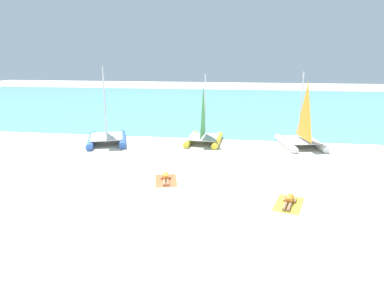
# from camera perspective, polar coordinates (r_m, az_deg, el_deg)

# --- Properties ---
(ground_plane) EXTENTS (120.00, 120.00, 0.00)m
(ground_plane) POSITION_cam_1_polar(r_m,az_deg,el_deg) (24.71, 1.65, 0.10)
(ground_plane) COLOR beige
(ocean_water) EXTENTS (120.00, 40.00, 0.05)m
(ocean_water) POSITION_cam_1_polar(r_m,az_deg,el_deg) (45.82, 4.93, 6.87)
(ocean_water) COLOR #5BB2C1
(ocean_water) RESTS_ON ground
(sailboat_blue) EXTENTS (4.05, 4.96, 5.57)m
(sailboat_blue) POSITION_cam_1_polar(r_m,az_deg,el_deg) (25.39, -14.36, 1.96)
(sailboat_blue) COLOR blue
(sailboat_blue) RESTS_ON ground
(sailboat_white) EXTENTS (3.30, 4.42, 5.19)m
(sailboat_white) POSITION_cam_1_polar(r_m,az_deg,el_deg) (24.95, 18.09, 1.34)
(sailboat_white) COLOR white
(sailboat_white) RESTS_ON ground
(sailboat_yellow) EXTENTS (2.59, 3.92, 4.99)m
(sailboat_yellow) POSITION_cam_1_polar(r_m,az_deg,el_deg) (24.69, 2.03, 1.86)
(sailboat_yellow) COLOR yellow
(sailboat_yellow) RESTS_ON ground
(towel_left) EXTENTS (1.54, 2.11, 0.01)m
(towel_left) POSITION_cam_1_polar(r_m,az_deg,el_deg) (17.47, -4.46, -6.21)
(towel_left) COLOR #EA5933
(towel_left) RESTS_ON ground
(sunbather_left) EXTENTS (0.77, 1.55, 0.30)m
(sunbather_left) POSITION_cam_1_polar(r_m,az_deg,el_deg) (17.49, -4.48, -5.75)
(sunbather_left) COLOR orange
(sunbather_left) RESTS_ON towel_left
(towel_right) EXTENTS (1.58, 2.13, 0.01)m
(towel_right) POSITION_cam_1_polar(r_m,az_deg,el_deg) (15.37, 16.13, -9.79)
(towel_right) COLOR yellow
(towel_right) RESTS_ON ground
(sunbather_right) EXTENTS (0.80, 1.55, 0.30)m
(sunbather_right) POSITION_cam_1_polar(r_m,az_deg,el_deg) (15.38, 16.20, -9.27)
(sunbather_right) COLOR orange
(sunbather_right) RESTS_ON towel_right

